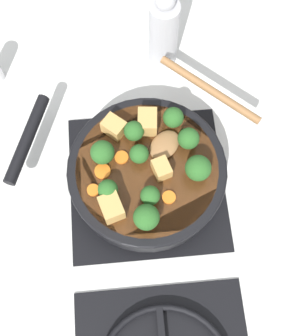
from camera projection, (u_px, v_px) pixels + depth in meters
The scene contains 22 objects.
ground_plane at pixel (147, 183), 0.95m from camera, with size 2.40×2.40×0.00m, color silver.
front_burner_grate at pixel (147, 181), 0.94m from camera, with size 0.31×0.31×0.03m.
skillet_pan at pixel (146, 173), 0.89m from camera, with size 0.42×0.33×0.06m.
wooden_spoon at pixel (191, 113), 0.90m from camera, with size 0.23×0.24×0.02m.
tofu_cube_center_large at pixel (114, 127), 0.88m from camera, with size 0.04×0.03×0.03m, color tan.
tofu_cube_near_handle at pixel (147, 122), 0.88m from camera, with size 0.04×0.04×0.04m, color tan.
tofu_cube_east_chunk at pixel (162, 169), 0.85m from camera, with size 0.04×0.03×0.03m, color tan.
tofu_cube_west_chunk at pixel (112, 208), 0.82m from camera, with size 0.05×0.04×0.04m, color tan.
broccoli_floret_near_spoon at pixel (108, 189), 0.83m from camera, with size 0.04×0.04×0.04m.
broccoli_floret_center_top at pixel (173, 118), 0.88m from camera, with size 0.04×0.04×0.05m.
broccoli_floret_east_rim at pixel (102, 152), 0.85m from camera, with size 0.04×0.04×0.05m.
broccoli_floret_west_rim at pixel (139, 154), 0.85m from camera, with size 0.04×0.04×0.04m.
broccoli_floret_north_edge at pixel (198, 168), 0.84m from camera, with size 0.05×0.05×0.05m.
broccoli_floret_south_cluster at pixel (151, 196), 0.82m from camera, with size 0.04×0.04×0.04m.
broccoli_floret_mid_floret at pixel (188, 139), 0.86m from camera, with size 0.04×0.04×0.05m.
broccoli_floret_small_inner at pixel (146, 217), 0.80m from camera, with size 0.05×0.05×0.05m.
broccoli_floret_tall_stem at pixel (134, 131), 0.87m from camera, with size 0.04×0.04×0.05m.
carrot_slice_orange_thin at pixel (169, 197), 0.85m from camera, with size 0.02×0.02×0.01m, color orange.
carrot_slice_near_center at pixel (122, 157), 0.87m from camera, with size 0.03×0.03×0.01m, color orange.
carrot_slice_edge_slice at pixel (102, 171), 0.86m from camera, with size 0.03×0.03×0.01m, color orange.
carrot_slice_under_broccoli at pixel (93, 190), 0.85m from camera, with size 0.02×0.02×0.01m, color orange.
pepper_mill at pixel (164, 32), 0.97m from camera, with size 0.06×0.06×0.21m.
Camera 1 is at (0.03, 0.31, 0.90)m, focal length 50.00 mm.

